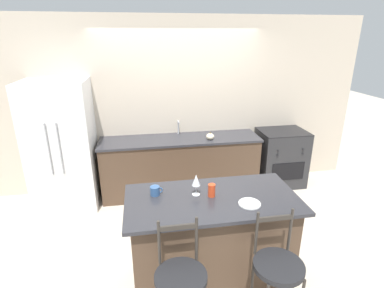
{
  "coord_description": "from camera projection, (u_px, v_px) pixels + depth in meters",
  "views": [
    {
      "loc": [
        -0.56,
        -3.97,
        2.4
      ],
      "look_at": [
        0.02,
        -0.59,
        1.15
      ],
      "focal_mm": 28.0,
      "sensor_mm": 36.0,
      "label": 1
    }
  ],
  "objects": [
    {
      "name": "wine_glass",
      "position": [
        196.0,
        180.0,
        2.84
      ],
      "size": [
        0.08,
        0.08,
        0.21
      ],
      "color": "white",
      "rests_on": "kitchen_island"
    },
    {
      "name": "bar_stool_far",
      "position": [
        277.0,
        275.0,
        2.43
      ],
      "size": [
        0.41,
        0.41,
        1.09
      ],
      "color": "#332D28",
      "rests_on": "ground_plane"
    },
    {
      "name": "pumpkin_decoration",
      "position": [
        210.0,
        136.0,
        4.53
      ],
      "size": [
        0.12,
        0.12,
        0.12
      ],
      "color": "beige",
      "rests_on": "back_counter"
    },
    {
      "name": "bar_stool_near",
      "position": [
        181.0,
        287.0,
        2.32
      ],
      "size": [
        0.41,
        0.41,
        1.09
      ],
      "color": "#332D28",
      "rests_on": "ground_plane"
    },
    {
      "name": "coffee_mug",
      "position": [
        155.0,
        191.0,
        2.87
      ],
      "size": [
        0.12,
        0.09,
        0.09
      ],
      "color": "#335689",
      "rests_on": "kitchen_island"
    },
    {
      "name": "back_counter",
      "position": [
        181.0,
        165.0,
        4.78
      ],
      "size": [
        2.46,
        0.66,
        0.91
      ],
      "color": "#4C3828",
      "rests_on": "ground_plane"
    },
    {
      "name": "oven_range",
      "position": [
        280.0,
        157.0,
        5.03
      ],
      "size": [
        0.75,
        0.63,
        0.94
      ],
      "color": "#28282B",
      "rests_on": "ground_plane"
    },
    {
      "name": "tumbler_cup",
      "position": [
        212.0,
        190.0,
        2.84
      ],
      "size": [
        0.07,
        0.07,
        0.13
      ],
      "color": "red",
      "rests_on": "kitchen_island"
    },
    {
      "name": "refrigerator",
      "position": [
        63.0,
        146.0,
        4.26
      ],
      "size": [
        0.86,
        0.79,
        1.84
      ],
      "color": "white",
      "rests_on": "ground_plane"
    },
    {
      "name": "wall_back",
      "position": [
        177.0,
        105.0,
        4.76
      ],
      "size": [
        6.0,
        0.07,
        2.7
      ],
      "color": "beige",
      "rests_on": "ground_plane"
    },
    {
      "name": "dinner_plate",
      "position": [
        250.0,
        203.0,
        2.72
      ],
      "size": [
        0.2,
        0.2,
        0.02
      ],
      "color": "white",
      "rests_on": "kitchen_island"
    },
    {
      "name": "sink_faucet",
      "position": [
        178.0,
        126.0,
        4.75
      ],
      "size": [
        0.02,
        0.13,
        0.22
      ],
      "color": "#ADAFB5",
      "rests_on": "back_counter"
    },
    {
      "name": "kitchen_island",
      "position": [
        211.0,
        239.0,
        3.0
      ],
      "size": [
        1.64,
        0.82,
        0.95
      ],
      "color": "#4C3828",
      "rests_on": "ground_plane"
    },
    {
      "name": "ground_plane",
      "position": [
        184.0,
        201.0,
        4.59
      ],
      "size": [
        18.0,
        18.0,
        0.0
      ],
      "primitive_type": "plane",
      "color": "beige"
    }
  ]
}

